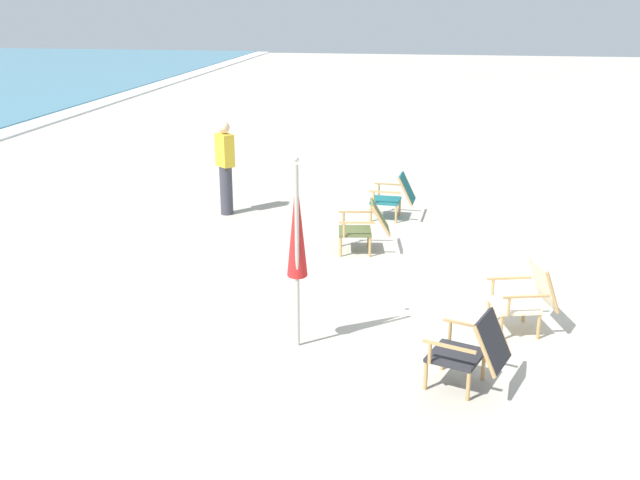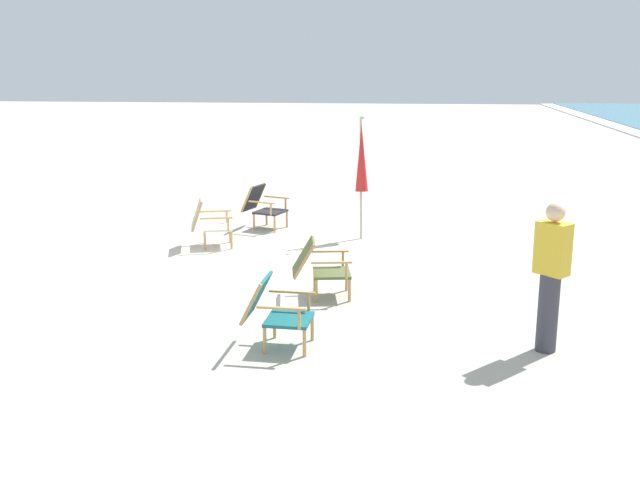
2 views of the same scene
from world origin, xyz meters
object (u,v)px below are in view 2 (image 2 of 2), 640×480
(person_near_chairs, at_px, (551,276))
(umbrella_furled_red, at_px, (362,159))
(beach_chair_front_left, at_px, (208,221))
(beach_chair_front_right, at_px, (274,309))
(beach_chair_mid_center, at_px, (319,266))
(beach_chair_back_left, at_px, (263,205))

(person_near_chairs, bearing_deg, umbrella_furled_red, -155.92)
(beach_chair_front_left, height_order, person_near_chairs, person_near_chairs)
(beach_chair_front_left, relative_size, beach_chair_front_right, 1.03)
(umbrella_furled_red, relative_size, person_near_chairs, 1.30)
(beach_chair_mid_center, bearing_deg, beach_chair_front_right, -9.94)
(beach_chair_mid_center, bearing_deg, beach_chair_back_left, -160.03)
(beach_chair_back_left, relative_size, umbrella_furled_red, 0.42)
(beach_chair_front_left, distance_m, person_near_chairs, 6.26)
(beach_chair_mid_center, relative_size, umbrella_furled_red, 0.40)
(umbrella_furled_red, bearing_deg, beach_chair_front_right, -7.95)
(beach_chair_front_right, distance_m, person_near_chairs, 2.97)
(beach_chair_mid_center, xyz_separation_m, person_near_chairs, (1.63, 2.62, 0.42))
(beach_chair_front_left, bearing_deg, beach_chair_mid_center, 40.20)
(beach_chair_front_left, bearing_deg, beach_chair_front_right, 22.65)
(beach_chair_front_right, bearing_deg, person_near_chairs, 93.13)
(beach_chair_front_right, bearing_deg, umbrella_furled_red, 172.05)
(beach_chair_front_right, bearing_deg, beach_chair_back_left, -168.96)
(beach_chair_front_right, distance_m, beach_chair_mid_center, 1.81)
(beach_chair_mid_center, distance_m, beach_chair_back_left, 4.19)
(beach_chair_front_right, xyz_separation_m, umbrella_furled_red, (-5.13, 0.72, 0.96))
(beach_chair_front_left, height_order, beach_chair_front_right, beach_chair_front_left)
(beach_chair_back_left, xyz_separation_m, person_near_chairs, (5.56, 4.05, 0.41))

